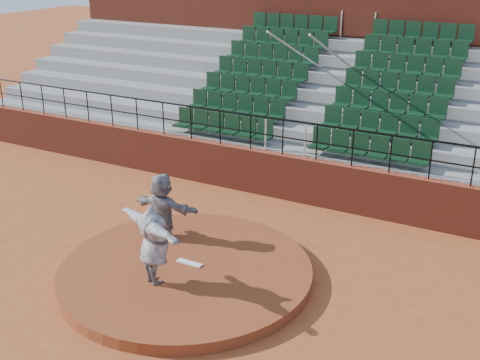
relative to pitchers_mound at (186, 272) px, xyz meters
name	(u,v)px	position (x,y,z in m)	size (l,w,h in m)	color
ground	(186,277)	(0.00, 0.00, -0.12)	(90.00, 90.00, 0.00)	#A14C24
pitchers_mound	(186,272)	(0.00, 0.00, 0.00)	(5.50, 5.50, 0.25)	brown
pitching_rubber	(189,263)	(0.00, 0.15, 0.14)	(0.60, 0.15, 0.03)	white
boundary_wall	(282,176)	(0.00, 5.00, 0.53)	(24.00, 0.30, 1.30)	maroon
wall_railing	(283,129)	(0.00, 5.00, 1.90)	(24.04, 0.05, 1.03)	black
seating_deck	(329,118)	(0.00, 8.65, 1.32)	(24.00, 5.97, 4.63)	gray
press_box_facade	(369,37)	(0.00, 12.60, 3.43)	(24.00, 3.00, 7.10)	maroon
pitcher	(154,245)	(-0.20, -0.82, 0.99)	(2.12, 0.58, 1.72)	black
fielder	(163,210)	(-1.25, 0.98, 0.80)	(1.72, 0.55, 1.85)	black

